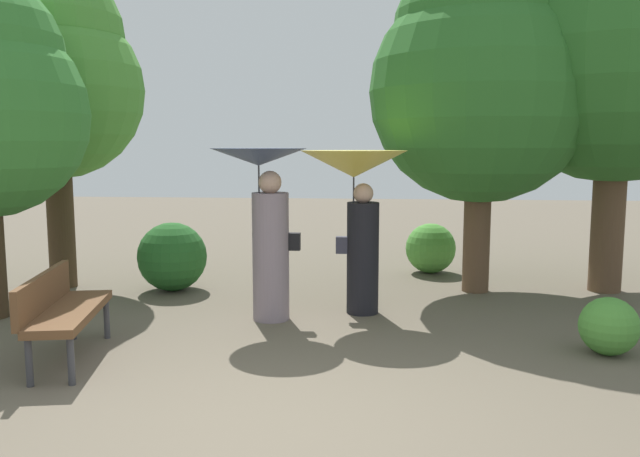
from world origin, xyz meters
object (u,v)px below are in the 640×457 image
(tree_near_right, at_px, (619,29))
(person_left, at_px, (265,209))
(tree_mid_right, at_px, (482,74))
(tree_mid_left, at_px, (53,74))
(person_right, at_px, (356,191))
(park_bench, at_px, (61,307))

(tree_near_right, bearing_deg, person_left, -156.95)
(tree_mid_right, bearing_deg, tree_mid_left, -177.53)
(tree_mid_left, bearing_deg, person_right, -14.32)
(tree_mid_left, xyz_separation_m, tree_mid_right, (5.83, 0.25, -0.03))
(tree_near_right, bearing_deg, tree_mid_left, -176.77)
(person_right, xyz_separation_m, park_bench, (-2.68, -1.98, -0.96))
(tree_mid_right, bearing_deg, person_left, -147.08)
(tree_mid_right, bearing_deg, tree_near_right, 5.66)
(park_bench, bearing_deg, tree_near_right, -71.22)
(tree_near_right, distance_m, tree_mid_right, 1.90)
(tree_mid_left, relative_size, tree_mid_right, 0.96)
(person_right, distance_m, tree_mid_right, 2.56)
(person_left, height_order, park_bench, person_left)
(park_bench, xyz_separation_m, tree_mid_right, (4.30, 3.31, 2.45))
(park_bench, height_order, tree_mid_right, tree_mid_right)
(person_left, xyz_separation_m, person_right, (1.03, 0.38, 0.18))
(person_left, distance_m, tree_near_right, 5.32)
(tree_near_right, height_order, tree_mid_right, tree_near_right)
(person_left, distance_m, tree_mid_right, 3.56)
(person_right, height_order, tree_mid_right, tree_mid_right)
(person_right, bearing_deg, park_bench, 120.96)
(person_right, distance_m, tree_near_right, 4.26)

